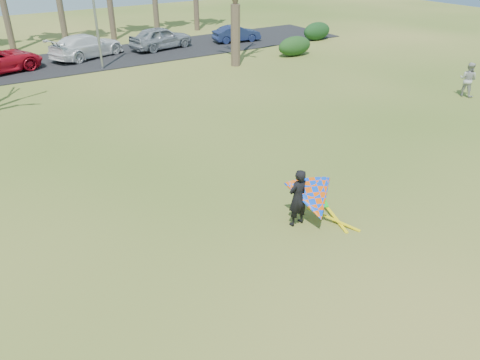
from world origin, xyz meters
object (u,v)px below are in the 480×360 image
car_4 (161,38)px  pedestrian_a (468,79)px  car_5 (237,34)px  kite_flyer (312,200)px  car_3 (87,46)px

car_4 → pedestrian_a: bearing=-165.4°
car_5 → pedestrian_a: bearing=-162.2°
kite_flyer → car_3: bearing=88.3°
pedestrian_a → car_5: bearing=-5.1°
car_3 → pedestrian_a: size_ratio=2.99×
car_4 → car_5: size_ratio=1.27×
car_3 → car_5: car_3 is taller
pedestrian_a → kite_flyer: 16.57m
pedestrian_a → kite_flyer: size_ratio=0.79×
car_3 → car_5: 12.08m
pedestrian_a → car_3: bearing=22.5°
car_4 → pedestrian_a: pedestrian_a is taller
car_5 → pedestrian_a: 19.29m
car_4 → kite_flyer: size_ratio=2.07×
car_3 → kite_flyer: kite_flyer is taller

